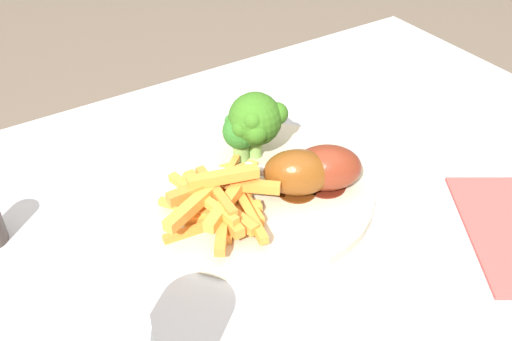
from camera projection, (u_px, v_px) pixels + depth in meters
The scene contains 7 objects.
dining_table at pixel (257, 323), 0.65m from camera, with size 0.99×0.67×0.74m.
dinner_plate at pixel (256, 190), 0.62m from camera, with size 0.25×0.25×0.01m, color beige.
broccoli_floret_front at pixel (241, 133), 0.64m from camera, with size 0.04×0.04×0.06m.
broccoli_floret_middle at pixel (256, 119), 0.63m from camera, with size 0.07×0.06×0.08m.
carrot_fries_pile at pixel (221, 200), 0.57m from camera, with size 0.13×0.13×0.05m.
chicken_drumstick_near at pixel (293, 173), 0.60m from camera, with size 0.12×0.09×0.05m.
chicken_drumstick_far at pixel (322, 168), 0.60m from camera, with size 0.12×0.09×0.05m.
Camera 1 is at (0.22, 0.35, 1.15)m, focal length 40.76 mm.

